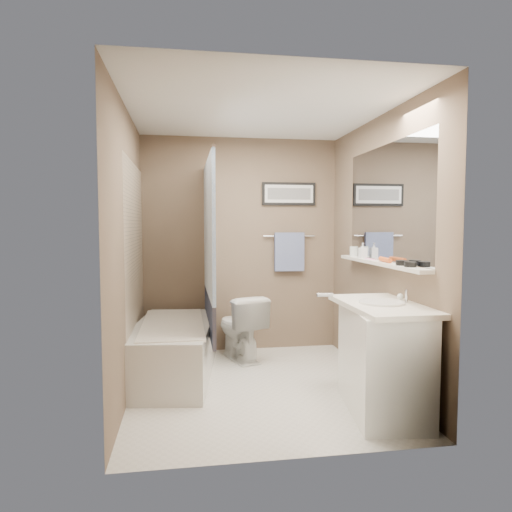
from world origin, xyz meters
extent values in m
plane|color=silver|center=(0.00, 0.00, 0.00)|extent=(2.50, 2.50, 0.00)
cube|color=silver|center=(0.00, 0.00, 2.38)|extent=(2.20, 2.50, 0.04)
cube|color=brown|center=(0.00, 1.23, 1.20)|extent=(2.20, 0.04, 2.40)
cube|color=brown|center=(0.00, -1.23, 1.20)|extent=(2.20, 0.04, 2.40)
cube|color=brown|center=(-1.08, 0.00, 1.20)|extent=(0.04, 2.50, 2.40)
cube|color=brown|center=(1.08, 0.00, 1.20)|extent=(0.04, 2.50, 2.40)
cube|color=tan|center=(-1.09, 0.50, 1.00)|extent=(0.02, 1.55, 2.00)
cylinder|color=silver|center=(-0.40, 0.50, 2.05)|extent=(0.02, 1.55, 0.02)
cube|color=white|center=(-0.40, 0.50, 1.40)|extent=(0.03, 1.45, 1.28)
cube|color=#242B44|center=(-0.40, 0.50, 0.58)|extent=(0.03, 1.45, 0.36)
cube|color=silver|center=(1.09, -0.15, 1.62)|extent=(0.02, 1.60, 1.00)
cube|color=silver|center=(1.04, -0.15, 1.10)|extent=(0.12, 1.60, 0.03)
cylinder|color=silver|center=(0.55, 1.22, 1.30)|extent=(0.60, 0.02, 0.02)
cube|color=#8B9CCB|center=(0.55, 1.20, 1.12)|extent=(0.34, 0.05, 0.44)
cube|color=black|center=(0.55, 1.23, 1.78)|extent=(0.62, 0.02, 0.26)
cube|color=white|center=(0.55, 1.22, 1.78)|extent=(0.56, 0.00, 0.20)
cube|color=#595959|center=(0.55, 1.22, 1.78)|extent=(0.50, 0.00, 0.13)
cube|color=silver|center=(0.55, -1.24, 1.00)|extent=(0.80, 0.02, 2.00)
cylinder|color=silver|center=(0.22, -1.19, 1.00)|extent=(0.10, 0.02, 0.02)
cube|color=silver|center=(-0.75, 0.41, 0.25)|extent=(0.89, 1.58, 0.50)
cube|color=white|center=(-0.75, 0.41, 0.50)|extent=(0.56, 1.36, 0.02)
imported|color=white|center=(-0.06, 0.86, 0.35)|extent=(0.57, 0.77, 0.70)
cube|color=white|center=(0.85, -0.67, 0.40)|extent=(0.62, 0.96, 0.80)
cube|color=white|center=(0.84, -0.67, 0.82)|extent=(0.54, 0.96, 0.04)
cylinder|color=white|center=(0.83, -0.67, 0.85)|extent=(0.34, 0.34, 0.01)
cylinder|color=silver|center=(1.03, -0.67, 0.89)|extent=(0.02, 0.02, 0.10)
sphere|color=white|center=(1.03, -0.57, 0.87)|extent=(0.05, 0.05, 0.05)
cylinder|color=black|center=(1.04, -0.70, 1.14)|extent=(0.09, 0.09, 0.04)
cylinder|color=black|center=(1.04, -0.57, 1.14)|extent=(0.09, 0.09, 0.04)
cylinder|color=#C14D1B|center=(1.04, -0.27, 1.14)|extent=(0.06, 0.22, 0.04)
cube|color=#F796C5|center=(1.04, 0.04, 1.12)|extent=(0.04, 0.16, 0.01)
cylinder|color=silver|center=(1.04, 0.45, 1.17)|extent=(0.08, 0.08, 0.10)
imported|color=#999999|center=(1.04, 0.22, 1.19)|extent=(0.07, 0.07, 0.14)
camera|label=1|loc=(-0.63, -3.88, 1.44)|focal=32.00mm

